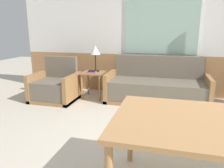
% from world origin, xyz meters
% --- Properties ---
extents(ground_plane, '(16.00, 16.00, 0.00)m').
position_xyz_m(ground_plane, '(0.00, 0.00, 0.00)').
color(ground_plane, beige).
extents(wall_back, '(7.20, 0.09, 2.70)m').
position_xyz_m(wall_back, '(-0.02, 2.63, 1.36)').
color(wall_back, '#AD7A4C').
rests_on(wall_back, ground_plane).
extents(couch, '(2.02, 0.84, 0.91)m').
position_xyz_m(couch, '(-0.34, 2.04, 0.27)').
color(couch, '#9E7042').
rests_on(couch, ground_plane).
extents(armchair, '(0.89, 0.76, 0.88)m').
position_xyz_m(armchair, '(-2.40, 1.62, 0.27)').
color(armchair, '#9E7042').
rests_on(armchair, ground_plane).
extents(side_table, '(0.45, 0.45, 0.57)m').
position_xyz_m(side_table, '(-1.67, 1.98, 0.45)').
color(side_table, '#9E7042').
rests_on(side_table, ground_plane).
extents(table_lamp, '(0.22, 0.22, 0.55)m').
position_xyz_m(table_lamp, '(-1.65, 2.06, 1.00)').
color(table_lamp, black).
rests_on(table_lamp, side_table).
extents(book_stack, '(0.20, 0.17, 0.05)m').
position_xyz_m(book_stack, '(-1.68, 1.91, 0.59)').
color(book_stack, '#994C84').
rests_on(book_stack, side_table).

